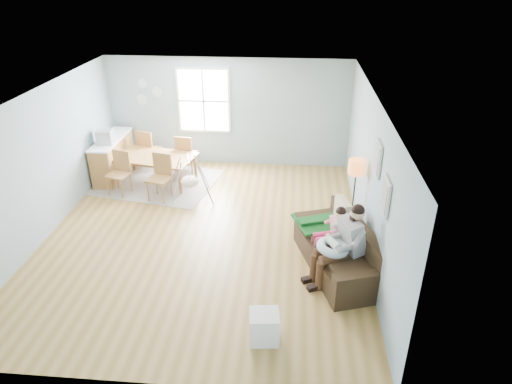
# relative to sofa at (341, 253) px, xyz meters

# --- Properties ---
(room) EXTENTS (8.40, 9.40, 3.90)m
(room) POSITION_rel_sofa_xyz_m (-2.51, 0.85, 2.12)
(room) COLOR olive
(window) EXTENTS (1.32, 0.08, 1.62)m
(window) POSITION_rel_sofa_xyz_m (-3.11, 4.31, 1.35)
(window) COLOR silver
(window) RESTS_ON room
(pictures) EXTENTS (0.05, 1.34, 0.74)m
(pictures) POSITION_rel_sofa_xyz_m (0.46, -0.20, 1.55)
(pictures) COLOR silver
(pictures) RESTS_ON room
(wall_plates) EXTENTS (0.67, 0.02, 0.66)m
(wall_plates) POSITION_rel_sofa_xyz_m (-4.51, 4.32, 1.53)
(wall_plates) COLOR #96A9B4
(wall_plates) RESTS_ON room
(sofa) EXTENTS (1.49, 2.26, 0.85)m
(sofa) POSITION_rel_sofa_xyz_m (0.00, 0.00, 0.00)
(sofa) COLOR black
(sofa) RESTS_ON room
(green_throw) EXTENTS (1.16, 1.05, 0.04)m
(green_throw) POSITION_rel_sofa_xyz_m (-0.29, 0.64, 0.24)
(green_throw) COLOR #155F27
(green_throw) RESTS_ON sofa
(beige_pillow) EXTENTS (0.27, 0.51, 0.49)m
(beige_pillow) POSITION_rel_sofa_xyz_m (0.04, 0.59, 0.46)
(beige_pillow) COLOR #B9AB8D
(beige_pillow) RESTS_ON sofa
(father) EXTENTS (1.03, 0.74, 1.37)m
(father) POSITION_rel_sofa_xyz_m (-0.03, -0.33, 0.43)
(father) COLOR gray
(father) RESTS_ON sofa
(nursing_pillow) EXTENTS (0.63, 0.62, 0.21)m
(nursing_pillow) POSITION_rel_sofa_xyz_m (-0.19, -0.37, 0.35)
(nursing_pillow) COLOR #CAEBFD
(nursing_pillow) RESTS_ON father
(infant) EXTENTS (0.26, 0.37, 0.14)m
(infant) POSITION_rel_sofa_xyz_m (-0.20, -0.34, 0.44)
(infant) COLOR silver
(infant) RESTS_ON nursing_pillow
(toddler) EXTENTS (0.59, 0.40, 0.87)m
(toddler) POSITION_rel_sofa_xyz_m (-0.13, 0.17, 0.42)
(toddler) COLOR silver
(toddler) RESTS_ON sofa
(floor_lamp) EXTENTS (0.31, 0.31, 1.52)m
(floor_lamp) POSITION_rel_sofa_xyz_m (0.29, 1.18, 0.96)
(floor_lamp) COLOR black
(floor_lamp) RESTS_ON room
(storage_cube) EXTENTS (0.44, 0.40, 0.45)m
(storage_cube) POSITION_rel_sofa_xyz_m (-1.19, -1.78, -0.07)
(storage_cube) COLOR white
(storage_cube) RESTS_ON room
(rug) EXTENTS (3.09, 2.56, 0.01)m
(rug) POSITION_rel_sofa_xyz_m (-4.11, 3.05, -0.29)
(rug) COLOR gray
(rug) RESTS_ON room
(dining_table) EXTENTS (2.04, 1.40, 0.66)m
(dining_table) POSITION_rel_sofa_xyz_m (-4.11, 3.05, 0.03)
(dining_table) COLOR brown
(dining_table) RESTS_ON rug
(chair_sw) EXTENTS (0.54, 0.54, 0.98)m
(chair_sw) POSITION_rel_sofa_xyz_m (-4.71, 2.46, 0.26)
(chair_sw) COLOR #955F33
(chair_sw) RESTS_ON rug
(chair_se) EXTENTS (0.56, 0.56, 1.02)m
(chair_se) POSITION_rel_sofa_xyz_m (-3.74, 2.29, 0.29)
(chair_se) COLOR #955F33
(chair_se) RESTS_ON rug
(chair_nw) EXTENTS (0.57, 0.57, 1.03)m
(chair_nw) POSITION_rel_sofa_xyz_m (-4.48, 3.80, 0.29)
(chair_nw) COLOR #955F33
(chair_nw) RESTS_ON rug
(chair_ne) EXTENTS (0.49, 0.49, 0.98)m
(chair_ne) POSITION_rel_sofa_xyz_m (-3.49, 3.63, 0.26)
(chair_ne) COLOR #955F33
(chair_ne) RESTS_ON rug
(counter) EXTENTS (0.51, 1.71, 0.96)m
(counter) POSITION_rel_sofa_xyz_m (-5.21, 3.35, 0.19)
(counter) COLOR brown
(counter) RESTS_ON room
(monitor) EXTENTS (0.38, 0.37, 0.32)m
(monitor) POSITION_rel_sofa_xyz_m (-5.20, 3.02, 0.82)
(monitor) COLOR #A1A1A6
(monitor) RESTS_ON counter
(baby_swing) EXTENTS (1.16, 1.18, 0.95)m
(baby_swing) POSITION_rel_sofa_xyz_m (-3.11, 2.31, 0.13)
(baby_swing) COLOR #A1A1A6
(baby_swing) RESTS_ON room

